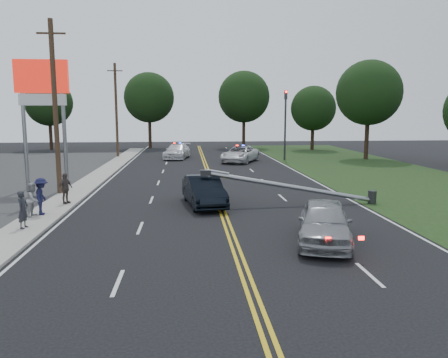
{
  "coord_description": "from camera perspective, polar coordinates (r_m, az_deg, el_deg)",
  "views": [
    {
      "loc": [
        -1.68,
        -14.04,
        4.79
      ],
      "look_at": [
        0.03,
        6.26,
        1.7
      ],
      "focal_mm": 35.0,
      "sensor_mm": 36.0,
      "label": 1
    }
  ],
  "objects": [
    {
      "name": "ground",
      "position": [
        14.93,
        1.92,
        -10.09
      ],
      "size": [
        120.0,
        120.0,
        0.0
      ],
      "primitive_type": "plane",
      "color": "black",
      "rests_on": "ground"
    },
    {
      "name": "sidewalk",
      "position": [
        25.41,
        -20.09,
        -2.64
      ],
      "size": [
        1.8,
        70.0,
        0.12
      ],
      "primitive_type": "cube",
      "color": "#9F9990",
      "rests_on": "ground"
    },
    {
      "name": "grass_verge",
      "position": [
        28.83,
        27.04,
        -1.88
      ],
      "size": [
        12.0,
        80.0,
        0.01
      ],
      "primitive_type": "cube",
      "color": "black",
      "rests_on": "ground"
    },
    {
      "name": "centerline_yellow",
      "position": [
        24.57,
        -0.82,
        -2.59
      ],
      "size": [
        0.36,
        80.0,
        0.0
      ],
      "primitive_type": "cube",
      "color": "gold",
      "rests_on": "ground"
    },
    {
      "name": "pylon_sign",
      "position": [
        29.42,
        -22.65,
        10.32
      ],
      "size": [
        3.2,
        0.35,
        8.0
      ],
      "color": "gray",
      "rests_on": "ground"
    },
    {
      "name": "traffic_signal",
      "position": [
        45.16,
        8.01,
        7.8
      ],
      "size": [
        0.28,
        0.41,
        7.05
      ],
      "color": "#2D2D30",
      "rests_on": "ground"
    },
    {
      "name": "fallen_streetlight",
      "position": [
        23.14,
        9.94,
        -1.14
      ],
      "size": [
        9.36,
        0.44,
        1.91
      ],
      "color": "#2D2D30",
      "rests_on": "ground"
    },
    {
      "name": "utility_pole_mid",
      "position": [
        27.11,
        -21.19,
        8.67
      ],
      "size": [
        1.6,
        0.28,
        10.0
      ],
      "color": "#382619",
      "rests_on": "ground"
    },
    {
      "name": "utility_pole_far",
      "position": [
        48.63,
        -13.89,
        8.72
      ],
      "size": [
        1.6,
        0.28,
        10.0
      ],
      "color": "#382619",
      "rests_on": "ground"
    },
    {
      "name": "tree_5",
      "position": [
        61.65,
        -21.91,
        9.22
      ],
      "size": [
        6.01,
        6.01,
        9.11
      ],
      "color": "black",
      "rests_on": "ground"
    },
    {
      "name": "tree_6",
      "position": [
        60.98,
        -9.77,
        10.43
      ],
      "size": [
        6.77,
        6.77,
        10.24
      ],
      "color": "black",
      "rests_on": "ground"
    },
    {
      "name": "tree_7",
      "position": [
        60.77,
        2.62,
        10.66
      ],
      "size": [
        7.02,
        7.02,
        10.48
      ],
      "color": "black",
      "rests_on": "ground"
    },
    {
      "name": "tree_8",
      "position": [
        58.34,
        11.58,
        9.02
      ],
      "size": [
        5.79,
        5.79,
        8.28
      ],
      "color": "black",
      "rests_on": "ground"
    },
    {
      "name": "tree_9",
      "position": [
        48.01,
        18.4,
        10.63
      ],
      "size": [
        6.66,
        6.66,
        10.17
      ],
      "color": "black",
      "rests_on": "ground"
    },
    {
      "name": "crashed_sedan",
      "position": [
        22.72,
        -2.65,
        -1.58
      ],
      "size": [
        2.34,
        4.87,
        1.54
      ],
      "primitive_type": "imported",
      "rotation": [
        0.0,
        0.0,
        0.16
      ],
      "color": "black",
      "rests_on": "ground"
    },
    {
      "name": "waiting_sedan",
      "position": [
        16.63,
        12.99,
        -5.5
      ],
      "size": [
        3.12,
        5.0,
        1.59
      ],
      "primitive_type": "imported",
      "rotation": [
        0.0,
        0.0,
        -0.29
      ],
      "color": "gray",
      "rests_on": "ground"
    },
    {
      "name": "emergency_a",
      "position": [
        42.94,
        2.12,
        3.25
      ],
      "size": [
        4.72,
        6.12,
        1.54
      ],
      "primitive_type": "imported",
      "rotation": [
        0.0,
        0.0,
        -0.45
      ],
      "color": "silver",
      "rests_on": "ground"
    },
    {
      "name": "emergency_b",
      "position": [
        46.54,
        -6.12,
        3.63
      ],
      "size": [
        3.16,
        5.68,
        1.56
      ],
      "primitive_type": "imported",
      "rotation": [
        0.0,
        0.0,
        -0.19
      ],
      "color": "silver",
      "rests_on": "ground"
    },
    {
      "name": "bystander_a",
      "position": [
        19.61,
        -24.78,
        -3.65
      ],
      "size": [
        0.47,
        0.62,
        1.54
      ],
      "primitive_type": "imported",
      "rotation": [
        0.0,
        0.0,
        1.39
      ],
      "color": "#26272D",
      "rests_on": "sidewalk"
    },
    {
      "name": "bystander_b",
      "position": [
        21.7,
        -23.66,
        -2.44
      ],
      "size": [
        0.67,
        0.82,
        1.56
      ],
      "primitive_type": "imported",
      "rotation": [
        0.0,
        0.0,
        1.45
      ],
      "color": "#A3A4A8",
      "rests_on": "sidewalk"
    },
    {
      "name": "bystander_c",
      "position": [
        21.84,
        -22.74,
        -2.1
      ],
      "size": [
        0.78,
        1.19,
        1.72
      ],
      "primitive_type": "imported",
      "rotation": [
        0.0,
        0.0,
        1.71
      ],
      "color": "#17183B",
      "rests_on": "sidewalk"
    },
    {
      "name": "bystander_d",
      "position": [
        24.07,
        -20.04,
        -1.15
      ],
      "size": [
        0.81,
        1.01,
        1.61
      ],
      "primitive_type": "imported",
      "rotation": [
        0.0,
        0.0,
        1.04
      ],
      "color": "#524742",
      "rests_on": "sidewalk"
    }
  ]
}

